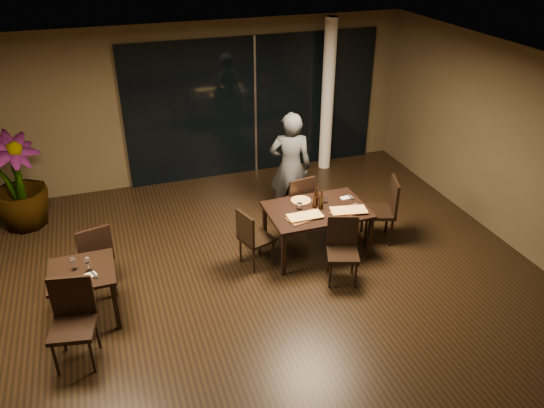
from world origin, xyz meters
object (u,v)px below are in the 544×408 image
(main_table, at_px, (317,213))
(chair_main_far, at_px, (298,200))
(chair_main_left, at_px, (252,236))
(chair_side_near, at_px, (73,317))
(bottle_c, at_px, (316,197))
(diner, at_px, (290,167))
(potted_plant, at_px, (17,182))
(chair_side_far, at_px, (95,252))
(chair_main_near, at_px, (342,246))
(side_table, at_px, (83,279))
(chair_main_right, at_px, (385,207))
(bottle_b, at_px, (321,200))
(bottle_a, at_px, (315,200))

(main_table, bearing_deg, chair_main_far, 93.62)
(chair_main_left, xyz_separation_m, chair_side_near, (-2.48, -1.11, 0.08))
(bottle_c, bearing_deg, diner, 92.40)
(potted_plant, bearing_deg, chair_side_far, -62.73)
(main_table, height_order, chair_main_left, chair_main_left)
(chair_main_near, distance_m, potted_plant, 5.36)
(chair_side_far, relative_size, potted_plant, 0.61)
(side_table, xyz_separation_m, chair_main_right, (4.55, 0.47, -0.03))
(diner, bearing_deg, bottle_c, 112.08)
(side_table, distance_m, bottle_c, 3.49)
(diner, bearing_deg, chair_main_far, 106.14)
(chair_main_right, bearing_deg, bottle_c, -77.15)
(chair_main_near, relative_size, bottle_c, 3.16)
(chair_main_left, relative_size, bottle_b, 3.04)
(chair_side_far, height_order, bottle_a, bottle_a)
(chair_side_near, bearing_deg, side_table, 89.86)
(chair_main_left, height_order, bottle_c, bottle_c)
(main_table, relative_size, chair_main_left, 1.62)
(chair_main_left, height_order, chair_main_right, chair_main_right)
(diner, bearing_deg, bottle_b, 113.26)
(chair_main_right, relative_size, bottle_a, 3.79)
(main_table, bearing_deg, chair_side_far, 176.94)
(chair_main_near, relative_size, chair_side_far, 0.95)
(diner, height_order, bottle_b, diner)
(chair_main_left, height_order, bottle_a, bottle_a)
(diner, xyz_separation_m, bottle_b, (0.07, -1.13, -0.05))
(bottle_c, bearing_deg, chair_main_far, 96.86)
(chair_main_near, distance_m, bottle_a, 0.86)
(chair_main_right, bearing_deg, bottle_b, -71.13)
(diner, bearing_deg, chair_main_left, 68.48)
(side_table, height_order, chair_main_left, chair_main_left)
(chair_main_near, distance_m, bottle_b, 0.82)
(chair_main_right, bearing_deg, chair_main_left, -69.48)
(chair_side_far, bearing_deg, chair_side_near, 64.77)
(main_table, bearing_deg, bottle_b, -15.56)
(bottle_a, bearing_deg, chair_main_far, 90.51)
(chair_main_near, bearing_deg, potted_plant, 165.24)
(chair_main_far, xyz_separation_m, bottle_a, (0.01, -0.66, 0.34))
(chair_side_far, bearing_deg, bottle_c, 165.60)
(side_table, xyz_separation_m, chair_side_near, (-0.13, -0.67, -0.03))
(chair_main_right, relative_size, potted_plant, 0.66)
(chair_main_left, relative_size, chair_side_near, 0.87)
(chair_side_far, bearing_deg, main_table, 163.76)
(chair_main_near, bearing_deg, bottle_b, 111.70)
(bottle_b, bearing_deg, chair_side_far, 176.73)
(side_table, bearing_deg, main_table, 8.37)
(bottle_c, bearing_deg, chair_main_near, -86.44)
(chair_main_far, distance_m, diner, 0.59)
(side_table, distance_m, bottle_b, 3.50)
(chair_main_near, relative_size, bottle_b, 3.10)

